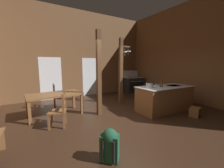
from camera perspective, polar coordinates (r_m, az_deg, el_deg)
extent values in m
cube|color=#382316|center=(4.69, 4.59, -14.00)|extent=(8.11, 8.25, 0.10)
cube|color=brown|center=(7.76, -12.08, 11.79)|extent=(8.11, 0.14, 4.47)
cube|color=brown|center=(7.21, 30.19, 11.19)|extent=(0.14, 8.25, 4.47)
cube|color=white|center=(7.33, -23.85, 2.04)|extent=(1.00, 0.01, 2.05)
cube|color=white|center=(7.83, -9.11, 2.98)|extent=(0.84, 0.01, 2.05)
cube|color=brown|center=(5.54, 20.85, -5.67)|extent=(2.14, 0.99, 0.89)
cube|color=silver|center=(5.45, 21.09, -1.01)|extent=(2.20, 1.06, 0.02)
cube|color=black|center=(5.81, 24.12, -0.55)|extent=(0.54, 0.42, 0.00)
cube|color=black|center=(5.91, 17.47, -8.60)|extent=(1.99, 0.13, 0.10)
cube|color=#242424|center=(8.74, 8.67, -0.29)|extent=(1.18, 0.88, 0.90)
cube|color=black|center=(8.43, 10.10, -0.84)|extent=(0.93, 0.11, 0.52)
cylinder|color=silver|center=(8.37, 10.25, 1.03)|extent=(0.82, 0.11, 0.02)
cube|color=silver|center=(8.68, 8.74, 2.75)|extent=(1.22, 0.92, 0.03)
cube|color=silver|center=(8.97, 7.50, 4.25)|extent=(1.14, 0.17, 0.40)
cylinder|color=black|center=(8.69, 10.66, 2.84)|extent=(0.22, 0.22, 0.01)
cylinder|color=black|center=(8.42, 7.90, 2.74)|extent=(0.22, 0.22, 0.01)
cylinder|color=black|center=(8.94, 9.53, 3.01)|extent=(0.22, 0.22, 0.01)
cylinder|color=black|center=(8.67, 6.82, 2.91)|extent=(0.22, 0.22, 0.01)
cylinder|color=black|center=(8.55, 12.05, 1.94)|extent=(0.05, 0.03, 0.04)
cylinder|color=black|center=(8.42, 10.85, 1.89)|extent=(0.05, 0.03, 0.04)
cylinder|color=black|center=(8.30, 9.61, 1.82)|extent=(0.05, 0.03, 0.04)
cylinder|color=black|center=(8.18, 8.33, 1.76)|extent=(0.05, 0.03, 0.04)
cube|color=brown|center=(6.04, 3.65, 5.22)|extent=(0.14, 0.14, 2.82)
cube|color=brown|center=(6.18, 5.28, 15.11)|extent=(0.52, 0.10, 0.06)
cylinder|color=silver|center=(6.18, 5.36, 14.15)|extent=(0.01, 0.01, 0.21)
cylinder|color=silver|center=(6.16, 5.35, 13.00)|extent=(0.19, 0.19, 0.04)
cylinder|color=silver|center=(6.16, 5.34, 12.26)|extent=(0.02, 0.02, 0.14)
cylinder|color=silver|center=(6.27, 6.65, 14.17)|extent=(0.01, 0.01, 0.18)
cylinder|color=silver|center=(6.26, 6.64, 13.17)|extent=(0.24, 0.24, 0.04)
cylinder|color=silver|center=(6.26, 6.62, 12.44)|extent=(0.02, 0.02, 0.14)
cube|color=brown|center=(4.65, -5.46, 4.34)|extent=(0.14, 0.14, 2.82)
cube|color=brown|center=(5.39, 31.10, -8.46)|extent=(0.42, 0.36, 0.04)
cube|color=brown|center=(5.29, 30.57, -10.45)|extent=(0.11, 0.28, 0.26)
cube|color=brown|center=(5.59, 31.37, -9.55)|extent=(0.11, 0.28, 0.26)
cube|color=brown|center=(5.43, 30.98, -9.95)|extent=(0.38, 0.35, 0.03)
cube|color=brown|center=(5.04, -22.57, -4.00)|extent=(1.77, 1.03, 0.06)
cube|color=brown|center=(5.39, -31.57, -7.86)|extent=(0.09, 0.09, 0.68)
cube|color=brown|center=(5.70, -15.47, -6.13)|extent=(0.09, 0.09, 0.68)
cube|color=brown|center=(4.65, -30.86, -10.26)|extent=(0.09, 0.09, 0.68)
cube|color=brown|center=(5.00, -12.36, -8.03)|extent=(0.09, 0.09, 0.68)
cube|color=brown|center=(4.15, -21.66, -10.49)|extent=(0.56, 0.56, 0.04)
cube|color=brown|center=(4.09, -24.64, -14.30)|extent=(0.06, 0.06, 0.41)
cube|color=brown|center=(4.43, -23.57, -12.47)|extent=(0.06, 0.06, 0.41)
cube|color=brown|center=(3.93, -19.37, -10.73)|extent=(0.06, 0.06, 0.95)
cube|color=brown|center=(4.29, -18.73, -9.11)|extent=(0.06, 0.06, 0.95)
cube|color=brown|center=(4.01, -19.28, -4.92)|extent=(0.16, 0.37, 0.07)
cube|color=brown|center=(4.06, -19.15, -7.53)|extent=(0.16, 0.37, 0.07)
cube|color=brown|center=(5.93, -20.83, -4.92)|extent=(0.48, 0.48, 0.04)
cube|color=brown|center=(6.18, -19.10, -6.46)|extent=(0.05, 0.05, 0.41)
cube|color=brown|center=(5.81, -18.69, -7.35)|extent=(0.05, 0.05, 0.41)
cube|color=brown|center=(6.10, -22.78, -4.25)|extent=(0.05, 0.05, 0.95)
cube|color=brown|center=(5.72, -22.60, -5.01)|extent=(0.05, 0.05, 0.95)
cube|color=brown|center=(5.84, -22.89, -1.12)|extent=(0.07, 0.38, 0.07)
cube|color=brown|center=(5.88, -22.79, -2.95)|extent=(0.07, 0.38, 0.07)
cube|color=#1E5138|center=(2.71, -0.95, -24.78)|extent=(0.38, 0.38, 0.48)
cube|color=#1E5138|center=(2.86, -0.31, -24.61)|extent=(0.20, 0.20, 0.17)
cylinder|color=black|center=(2.63, -3.90, -25.95)|extent=(0.06, 0.06, 0.38)
cylinder|color=black|center=(2.59, 0.67, -26.49)|extent=(0.06, 0.06, 0.38)
sphere|color=#1E5138|center=(2.60, -0.97, -20.71)|extent=(0.38, 0.38, 0.27)
cylinder|color=silver|center=(5.04, 15.17, -0.41)|extent=(0.25, 0.25, 0.16)
cylinder|color=black|center=(5.03, 15.20, 0.53)|extent=(0.26, 0.26, 0.01)
cylinder|color=silver|center=(4.94, 14.08, -0.08)|extent=(0.05, 0.02, 0.02)
cylinder|color=silver|center=(5.14, 16.25, 0.15)|extent=(0.05, 0.02, 0.02)
cylinder|color=slate|center=(5.54, 18.39, -0.27)|extent=(0.20, 0.20, 0.07)
cylinder|color=black|center=(5.53, 18.40, 0.11)|extent=(0.17, 0.17, 0.00)
cylinder|color=#56331E|center=(5.19, 19.75, -0.05)|extent=(0.08, 0.08, 0.22)
cylinder|color=#56331E|center=(5.17, 19.83, 1.58)|extent=(0.03, 0.03, 0.08)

